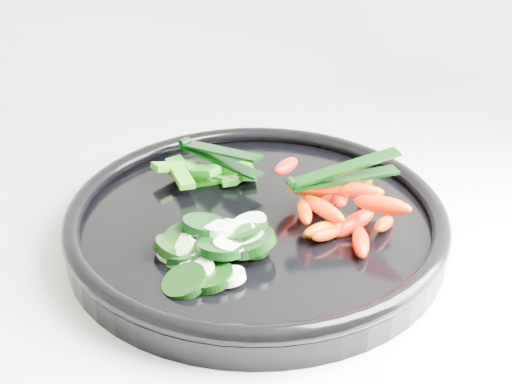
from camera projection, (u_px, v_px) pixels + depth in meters
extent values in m
cube|color=silver|center=(135.00, 222.00, 0.77)|extent=(2.02, 0.62, 0.03)
cylinder|color=black|center=(256.00, 229.00, 0.71)|extent=(0.42, 0.42, 0.02)
torus|color=black|center=(256.00, 213.00, 0.70)|extent=(0.43, 0.43, 0.02)
cylinder|color=black|center=(185.00, 282.00, 0.60)|extent=(0.06, 0.06, 0.02)
cylinder|color=#DCF5C4|center=(196.00, 270.00, 0.62)|extent=(0.05, 0.05, 0.02)
cylinder|color=black|center=(176.00, 249.00, 0.65)|extent=(0.06, 0.06, 0.03)
cylinder|color=beige|center=(200.00, 241.00, 0.66)|extent=(0.04, 0.04, 0.02)
cylinder|color=black|center=(186.00, 243.00, 0.65)|extent=(0.06, 0.06, 0.03)
cylinder|color=beige|center=(203.00, 250.00, 0.64)|extent=(0.04, 0.04, 0.02)
cylinder|color=black|center=(211.00, 277.00, 0.61)|extent=(0.05, 0.05, 0.02)
cylinder|color=#CFF0C0|center=(229.00, 277.00, 0.61)|extent=(0.03, 0.03, 0.02)
cylinder|color=black|center=(202.00, 243.00, 0.66)|extent=(0.06, 0.06, 0.02)
cylinder|color=beige|center=(220.00, 228.00, 0.68)|extent=(0.04, 0.03, 0.02)
cylinder|color=black|center=(185.00, 252.00, 0.64)|extent=(0.05, 0.06, 0.01)
cylinder|color=beige|center=(196.00, 240.00, 0.66)|extent=(0.04, 0.04, 0.01)
cylinder|color=black|center=(185.00, 249.00, 0.65)|extent=(0.06, 0.06, 0.02)
cylinder|color=beige|center=(197.00, 251.00, 0.64)|extent=(0.03, 0.03, 0.01)
cylinder|color=black|center=(186.00, 254.00, 0.64)|extent=(0.04, 0.04, 0.03)
cylinder|color=beige|center=(176.00, 250.00, 0.65)|extent=(0.04, 0.04, 0.02)
cylinder|color=black|center=(252.00, 243.00, 0.64)|extent=(0.06, 0.06, 0.03)
cylinder|color=beige|center=(249.00, 238.00, 0.64)|extent=(0.04, 0.04, 0.02)
cylinder|color=black|center=(205.00, 225.00, 0.66)|extent=(0.06, 0.06, 0.02)
cylinder|color=#CFEDBE|center=(219.00, 229.00, 0.66)|extent=(0.04, 0.04, 0.02)
cylinder|color=black|center=(253.00, 241.00, 0.64)|extent=(0.05, 0.05, 0.03)
cylinder|color=beige|center=(238.00, 237.00, 0.64)|extent=(0.05, 0.05, 0.03)
cylinder|color=black|center=(244.00, 231.00, 0.66)|extent=(0.06, 0.06, 0.02)
cylinder|color=#CAECBC|center=(249.00, 226.00, 0.66)|extent=(0.04, 0.04, 0.02)
cylinder|color=black|center=(221.00, 248.00, 0.63)|extent=(0.05, 0.05, 0.02)
cylinder|color=beige|center=(230.00, 247.00, 0.63)|extent=(0.04, 0.04, 0.02)
ellipsoid|color=red|center=(354.00, 223.00, 0.68)|extent=(0.05, 0.04, 0.03)
ellipsoid|color=#E75300|center=(326.00, 229.00, 0.67)|extent=(0.05, 0.04, 0.02)
ellipsoid|color=#F70E00|center=(361.00, 242.00, 0.65)|extent=(0.03, 0.05, 0.02)
ellipsoid|color=#F22700|center=(326.00, 203.00, 0.71)|extent=(0.03, 0.05, 0.03)
ellipsoid|color=#F53100|center=(384.00, 224.00, 0.68)|extent=(0.03, 0.04, 0.02)
ellipsoid|color=#FF6300|center=(310.00, 201.00, 0.71)|extent=(0.04, 0.04, 0.02)
ellipsoid|color=#FF1600|center=(327.00, 234.00, 0.66)|extent=(0.04, 0.03, 0.02)
ellipsoid|color=#ED3000|center=(364.00, 184.00, 0.74)|extent=(0.02, 0.04, 0.02)
ellipsoid|color=#ED2F00|center=(326.00, 193.00, 0.73)|extent=(0.05, 0.05, 0.02)
ellipsoid|color=#E33300|center=(304.00, 212.00, 0.67)|extent=(0.02, 0.05, 0.02)
ellipsoid|color=#EE3200|center=(365.00, 182.00, 0.72)|extent=(0.03, 0.06, 0.03)
ellipsoid|color=#FD0F00|center=(340.00, 196.00, 0.69)|extent=(0.03, 0.05, 0.02)
ellipsoid|color=red|center=(324.00, 209.00, 0.67)|extent=(0.04, 0.05, 0.02)
ellipsoid|color=#FF4A00|center=(311.00, 189.00, 0.71)|extent=(0.05, 0.02, 0.03)
ellipsoid|color=#ED3600|center=(363.00, 191.00, 0.70)|extent=(0.05, 0.01, 0.02)
ellipsoid|color=#DB3700|center=(356.00, 190.00, 0.68)|extent=(0.04, 0.03, 0.02)
ellipsoid|color=#FF0D00|center=(286.00, 166.00, 0.72)|extent=(0.04, 0.04, 0.02)
ellipsoid|color=#F65800|center=(336.00, 186.00, 0.68)|extent=(0.05, 0.02, 0.02)
ellipsoid|color=red|center=(382.00, 205.00, 0.65)|extent=(0.06, 0.05, 0.03)
cube|color=#216B0A|center=(229.00, 176.00, 0.77)|extent=(0.02, 0.05, 0.02)
cube|color=#0A6B0A|center=(212.00, 172.00, 0.77)|extent=(0.06, 0.04, 0.03)
cube|color=#0F6509|center=(247.00, 172.00, 0.77)|extent=(0.02, 0.05, 0.02)
cube|color=#0A6D0A|center=(222.00, 178.00, 0.76)|extent=(0.04, 0.04, 0.01)
cube|color=#0A6609|center=(221.00, 176.00, 0.77)|extent=(0.07, 0.03, 0.03)
cube|color=#0B7312|center=(181.00, 169.00, 0.78)|extent=(0.03, 0.05, 0.01)
cube|color=#09670B|center=(189.00, 167.00, 0.78)|extent=(0.02, 0.06, 0.02)
cube|color=#116C0A|center=(197.00, 171.00, 0.75)|extent=(0.05, 0.05, 0.02)
cube|color=#26730B|center=(174.00, 167.00, 0.76)|extent=(0.05, 0.04, 0.02)
cube|color=#236609|center=(181.00, 175.00, 0.75)|extent=(0.03, 0.06, 0.01)
cylinder|color=black|center=(291.00, 183.00, 0.66)|extent=(0.01, 0.01, 0.01)
cube|color=black|center=(345.00, 178.00, 0.68)|extent=(0.11, 0.04, 0.00)
cube|color=black|center=(346.00, 168.00, 0.67)|extent=(0.11, 0.04, 0.02)
cylinder|color=black|center=(185.00, 142.00, 0.79)|extent=(0.01, 0.01, 0.01)
cube|color=black|center=(221.00, 160.00, 0.76)|extent=(0.08, 0.09, 0.00)
cube|color=black|center=(220.00, 151.00, 0.76)|extent=(0.08, 0.09, 0.02)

